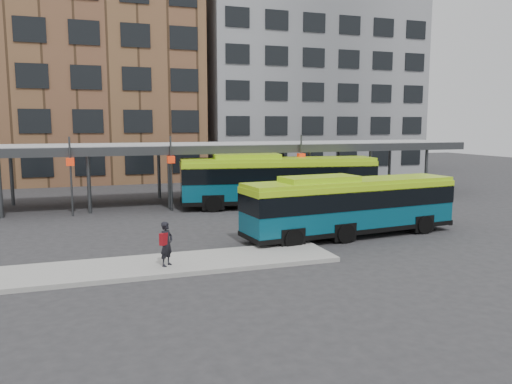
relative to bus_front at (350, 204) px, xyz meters
name	(u,v)px	position (x,y,z in m)	size (l,w,h in m)	color
ground	(267,240)	(-4.19, 0.46, -1.60)	(120.00, 120.00, 0.00)	#28282B
boarding_island	(161,265)	(-9.69, -2.54, -1.51)	(14.00, 3.00, 0.18)	gray
canopy	(205,147)	(-4.25, 13.33, 2.30)	(40.00, 6.53, 4.80)	#999B9E
building_brick	(62,69)	(-14.19, 32.46, 9.40)	(26.00, 14.00, 22.00)	brown
building_grey	(303,85)	(11.81, 32.46, 8.40)	(24.00, 14.00, 20.00)	slate
bus_front	(350,204)	(0.00, 0.00, 0.00)	(11.35, 3.56, 3.08)	#08455A
bus_rear	(278,179)	(-0.16, 9.57, 0.27)	(13.28, 4.57, 3.59)	#08455A
pedestrian	(166,244)	(-9.51, -2.98, -0.56)	(0.73, 0.73, 1.70)	black
bike_rack	(364,189)	(8.33, 12.57, -1.12)	(4.83, 1.64, 1.01)	slate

